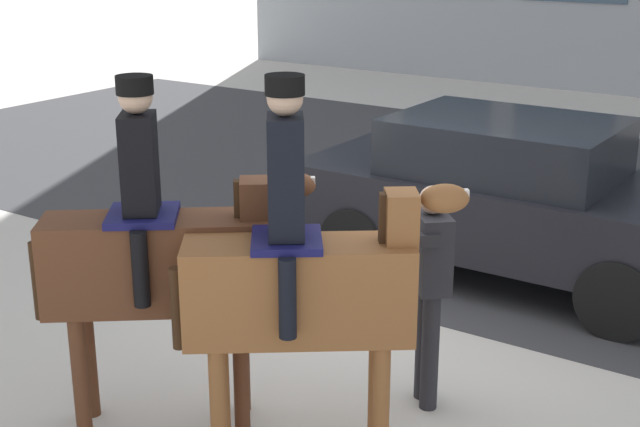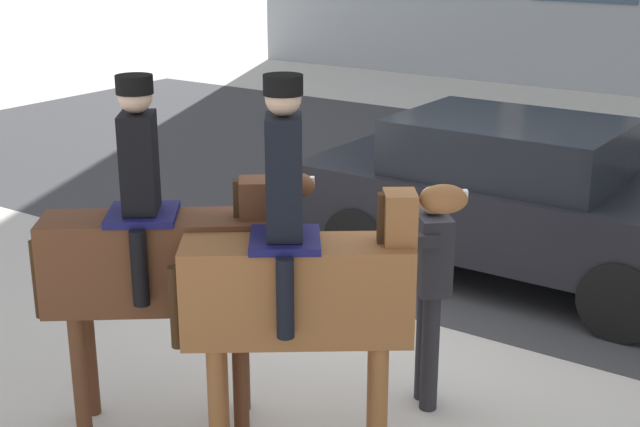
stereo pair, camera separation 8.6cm
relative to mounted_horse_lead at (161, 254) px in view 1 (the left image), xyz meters
name	(u,v)px [view 1 (the left image)]	position (x,y,z in m)	size (l,w,h in m)	color
ground_plane	(382,338)	(0.57, 2.04, -1.29)	(80.00, 80.00, 0.00)	beige
road_surface	(567,203)	(0.57, 6.79, -1.29)	(22.56, 8.50, 0.01)	#38383A
mounted_horse_lead	(161,254)	(0.00, 0.00, 0.00)	(1.65, 1.38, 2.50)	#59331E
mounted_horse_companion	(303,278)	(1.02, 0.22, -0.01)	(1.63, 1.32, 2.57)	brown
pedestrian_bystander	(428,279)	(1.38, 1.27, -0.29)	(0.63, 0.85, 1.68)	#232328
street_car_near_lane	(510,196)	(0.88, 4.01, -0.45)	(4.27, 1.87, 1.62)	black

